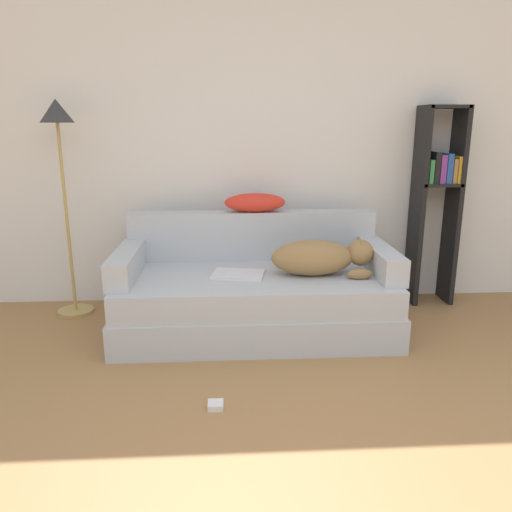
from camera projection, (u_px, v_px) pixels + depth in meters
name	position (u px, v px, depth m)	size (l,w,h in m)	color
wall_back	(280.00, 130.00, 3.84)	(7.20, 0.06, 2.70)	silver
couch	(255.00, 303.00, 3.45)	(1.86, 0.93, 0.41)	#B2B7BC
couch_backrest	(252.00, 235.00, 3.73)	(1.82, 0.15, 0.36)	#B2B7BC
couch_arm_left	(127.00, 263.00, 3.31)	(0.15, 0.74, 0.18)	#B2B7BC
couch_arm_right	(380.00, 259.00, 3.41)	(0.15, 0.74, 0.18)	#B2B7BC
dog	(320.00, 257.00, 3.33)	(0.69, 0.28, 0.26)	olive
laptop	(238.00, 274.00, 3.35)	(0.38, 0.29, 0.02)	silver
throw_pillow	(255.00, 203.00, 3.66)	(0.45, 0.21, 0.14)	red
bookshelf	(437.00, 194.00, 3.86)	(0.33, 0.26, 1.53)	black
floor_lamp	(60.00, 152.00, 3.51)	(0.26, 0.26, 1.57)	tan
power_adapter	(216.00, 405.00, 2.53)	(0.08, 0.08, 0.03)	silver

